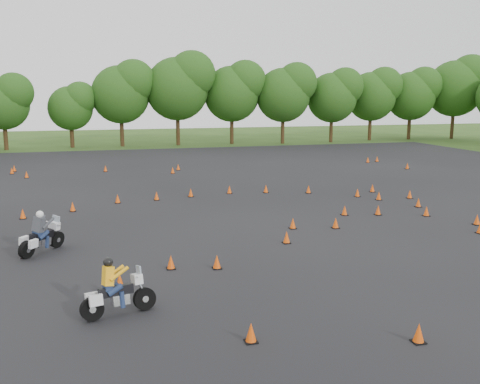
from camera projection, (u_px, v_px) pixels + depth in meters
name	position (u px, v px, depth m)	size (l,w,h in m)	color
ground	(266.00, 238.00, 21.65)	(140.00, 140.00, 0.00)	#2D5119
asphalt_pad	(230.00, 208.00, 27.34)	(62.00, 62.00, 0.00)	black
treeline	(197.00, 104.00, 55.10)	(87.13, 32.32, 11.16)	#224A15
traffic_cones	(228.00, 207.00, 26.62)	(36.75, 33.24, 0.45)	#E84E09
rider_grey	(40.00, 231.00, 19.53)	(2.13, 0.65, 1.64)	#3C3E44
rider_yellow	(119.00, 288.00, 13.96)	(2.03, 0.62, 1.56)	#FFB016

